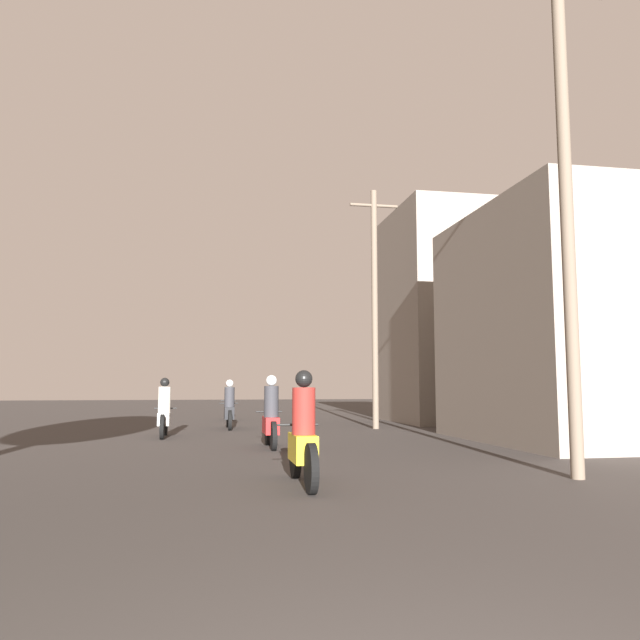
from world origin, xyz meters
name	(u,v)px	position (x,y,z in m)	size (l,w,h in m)	color
motorcycle_yellow	(303,439)	(0.50, 6.84, 0.63)	(0.60, 2.08, 1.58)	black
motorcycle_red	(271,419)	(0.60, 12.13, 0.63)	(0.60, 1.87, 1.60)	black
motorcycle_white	(164,413)	(-1.91, 15.41, 0.63)	(0.60, 1.94, 1.57)	black
motorcycle_black	(229,409)	(-0.08, 18.40, 0.63)	(0.60, 2.07, 1.55)	black
motorcycle_silver	(228,404)	(0.08, 23.60, 0.63)	(0.60, 2.01, 1.55)	black
building_right_near	(592,326)	(8.66, 12.27, 2.86)	(5.89, 6.38, 5.72)	gray
building_right_far	(451,316)	(8.41, 20.79, 4.05)	(4.45, 5.16, 8.09)	gray
utility_pole_near	(566,198)	(4.57, 6.73, 4.23)	(1.60, 0.20, 8.14)	#6B5B4C
utility_pole_far	(375,302)	(4.51, 17.60, 4.05)	(1.60, 0.20, 7.77)	#6B5B4C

